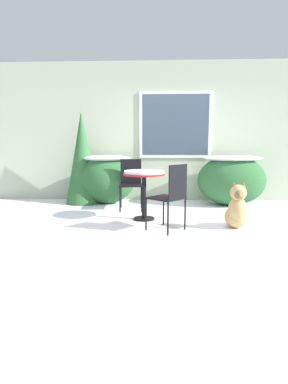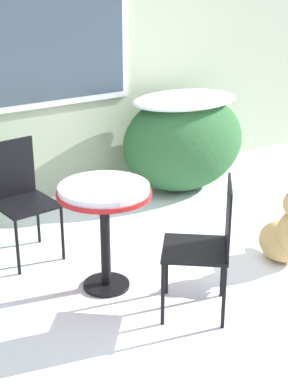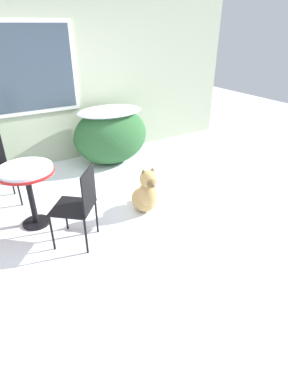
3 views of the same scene
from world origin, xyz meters
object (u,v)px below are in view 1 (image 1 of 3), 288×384
Objects in this scene: patio_chair_far_side at (170,194)px; dog at (237,211)px; patio_table at (144,179)px; patio_chair_near_table at (131,182)px.

patio_chair_far_side is 1.39× the size of dog.
patio_table is at bearing -108.84° from patio_chair_far_side.
patio_chair_far_side is at bearing -161.31° from dog.
patio_chair_far_side is at bearing -69.70° from patio_chair_near_table.
patio_chair_near_table is 2.08m from dog.
patio_chair_near_table is at bearing 150.22° from dog.
patio_table is 1.48m from dog.
patio_chair_near_table is at bearing -115.29° from patio_chair_far_side.
patio_chair_far_side reaches higher than dog.
patio_chair_far_side reaches higher than patio_table.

